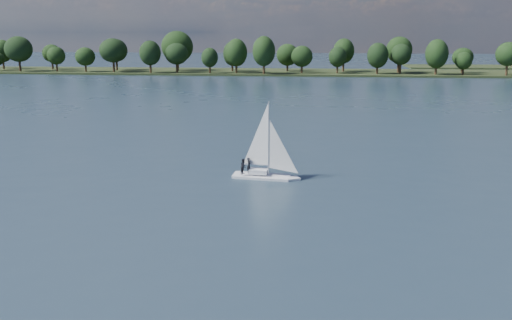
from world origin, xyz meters
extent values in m
plane|color=#233342|center=(0.00, 100.00, 0.00)|extent=(700.00, 700.00, 0.00)
cube|color=black|center=(0.00, 212.00, 0.00)|extent=(660.00, 40.00, 1.50)
cube|color=silver|center=(0.78, 32.52, 0.00)|extent=(7.53, 2.93, 0.86)
cube|color=silver|center=(0.78, 32.52, 0.86)|extent=(2.30, 1.55, 0.54)
cylinder|color=#AFAFB6|center=(0.78, 32.52, 4.90)|extent=(0.13, 0.13, 8.62)
imported|color=black|center=(-0.95, 32.79, 1.48)|extent=(0.47, 0.70, 1.86)
imported|color=black|center=(-1.50, 32.20, 1.48)|extent=(0.96, 1.08, 1.86)
camera|label=1|loc=(7.14, -32.53, 16.91)|focal=40.00mm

